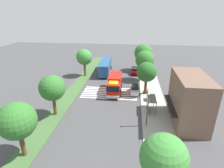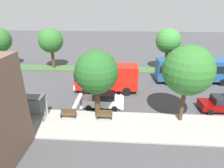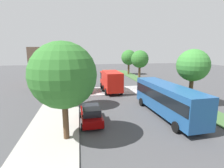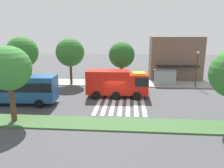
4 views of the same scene
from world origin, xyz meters
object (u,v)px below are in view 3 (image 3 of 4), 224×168
object	(u,v)px
parked_car_west	(91,114)
street_lamp	(76,66)
bench_west_of_shelter	(71,90)
median_tree_center	(129,58)
bus_stop_shelter	(72,76)
median_tree_far_west	(193,66)
sidewalk_tree_far_west	(63,75)
bench_near_shelter	(72,86)
median_tree_west	(140,59)
fire_truck	(110,80)
parked_car_mid	(86,87)
sidewalk_tree_west	(69,66)
transit_bus	(167,98)
sidewalk_tree_center	(72,64)
sidewalk_tree_far_east	(75,56)

from	to	relation	value
parked_car_west	street_lamp	world-z (taller)	street_lamp
bench_west_of_shelter	median_tree_center	xyz separation A→B (m)	(20.38, -15.96, 4.43)
bench_west_of_shelter	bus_stop_shelter	bearing A→B (deg)	-0.16
median_tree_far_west	median_tree_center	distance (m)	29.48
sidewalk_tree_far_west	bench_near_shelter	bearing A→B (deg)	1.01
bus_stop_shelter	median_tree_west	xyz separation A→B (m)	(3.22, -15.93, 3.11)
fire_truck	median_tree_far_west	xyz separation A→B (m)	(-9.65, -9.06, 3.21)
parked_car_west	parked_car_mid	distance (m)	13.09
parked_car_west	sidewalk_tree_west	bearing A→B (deg)	22.27
bench_west_of_shelter	median_tree_west	bearing A→B (deg)	-55.62
fire_truck	sidewalk_tree_west	size ratio (longest dim) A/B	1.11
parked_car_west	parked_car_mid	bearing A→B (deg)	-1.33
parked_car_mid	sidewalk_tree_west	distance (m)	9.45
median_tree_west	median_tree_center	bearing A→B (deg)	0.00
transit_bus	sidewalk_tree_west	distance (m)	11.92
bench_near_shelter	sidewalk_tree_far_west	size ratio (longest dim) A/B	0.21
parked_car_mid	median_tree_west	world-z (taller)	median_tree_west
street_lamp	median_tree_far_west	distance (m)	26.37
median_tree_west	fire_truck	bearing A→B (deg)	138.82
bench_west_of_shelter	median_tree_west	size ratio (longest dim) A/B	0.23
median_tree_center	sidewalk_tree_center	bearing A→B (deg)	141.54
parked_car_west	median_tree_center	distance (m)	35.88
sidewalk_tree_west	sidewalk_tree_far_east	world-z (taller)	sidewalk_tree_west
bench_near_shelter	street_lamp	xyz separation A→B (m)	(8.68, -0.74, 2.86)
bench_west_of_shelter	sidewalk_tree_far_east	distance (m)	24.92
parked_car_mid	median_tree_far_west	distance (m)	17.01
transit_bus	bench_near_shelter	bearing A→B (deg)	-148.37
sidewalk_tree_west	fire_truck	bearing A→B (deg)	-38.75
fire_truck	parked_car_west	distance (m)	13.94
bus_stop_shelter	parked_car_mid	bearing A→B (deg)	-160.85
sidewalk_tree_far_west	parked_car_mid	bearing A→B (deg)	-7.81
bench_west_of_shelter	street_lamp	world-z (taller)	street_lamp
sidewalk_tree_far_west	sidewalk_tree_far_east	size ratio (longest dim) A/B	1.06
median_tree_center	fire_truck	bearing A→B (deg)	155.43
fire_truck	street_lamp	world-z (taller)	street_lamp
sidewalk_tree_far_west	bench_west_of_shelter	bearing A→B (deg)	1.25
parked_car_mid	transit_bus	world-z (taller)	transit_bus
parked_car_mid	bench_west_of_shelter	distance (m)	2.60
fire_truck	parked_car_mid	distance (m)	4.49
median_tree_far_west	median_tree_center	size ratio (longest dim) A/B	1.01
parked_car_west	bench_near_shelter	bearing A→B (deg)	7.50
sidewalk_tree_center	median_tree_far_west	distance (m)	18.45
bus_stop_shelter	bench_near_shelter	distance (m)	4.20
fire_truck	median_tree_west	bearing A→B (deg)	-42.17
bench_west_of_shelter	sidewalk_tree_west	xyz separation A→B (m)	(-7.61, -0.34, 4.74)
fire_truck	transit_bus	world-z (taller)	fire_truck
sidewalk_tree_far_east	transit_bus	bearing A→B (deg)	-164.00
bench_west_of_shelter	median_tree_far_west	world-z (taller)	median_tree_far_west
bench_west_of_shelter	sidewalk_tree_far_west	world-z (taller)	sidewalk_tree_far_west
sidewalk_tree_west	sidewalk_tree_far_east	distance (m)	32.06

